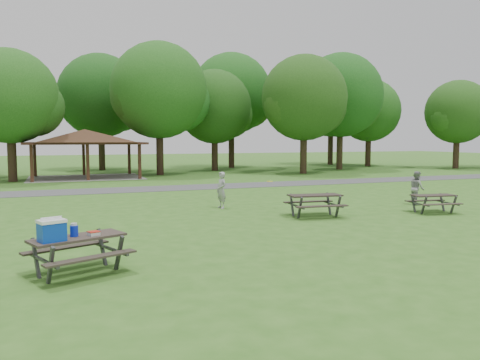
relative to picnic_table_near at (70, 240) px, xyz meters
name	(u,v)px	position (x,y,z in m)	size (l,w,h in m)	color
ground	(256,230)	(5.84, 3.28, -0.80)	(160.00, 160.00, 0.00)	#32641C
asphalt_path	(165,188)	(5.84, 17.28, -0.79)	(120.00, 3.20, 0.02)	#444547
pavilion	(85,138)	(1.84, 27.28, 2.26)	(8.60, 7.01, 3.76)	#3A2015
tree_row_d	(11,99)	(-3.08, 25.81, 4.97)	(6.93, 6.60, 9.27)	black
tree_row_e	(160,93)	(7.94, 28.31, 5.98)	(8.40, 8.00, 11.02)	black
tree_row_f	(215,109)	(13.93, 31.81, 5.04)	(7.35, 7.00, 9.55)	black
tree_row_g	(305,100)	(19.93, 25.31, 5.53)	(7.77, 7.40, 10.25)	black
tree_row_h	(341,98)	(25.94, 28.81, 6.23)	(8.61, 8.20, 11.37)	#302215
tree_row_i	(369,113)	(31.93, 32.31, 5.11)	(7.14, 6.80, 9.52)	black
tree_row_j	(458,114)	(37.92, 25.81, 4.76)	(6.72, 6.40, 8.96)	#301F15
tree_deep_b	(102,98)	(3.94, 36.31, 6.09)	(8.40, 8.00, 11.13)	black
tree_deep_c	(232,96)	(16.95, 35.31, 6.65)	(8.82, 8.40, 11.90)	#301C15
tree_deep_d	(332,105)	(29.94, 36.81, 6.23)	(8.40, 8.00, 11.27)	black
picnic_table_near	(70,240)	(0.00, 0.00, 0.00)	(2.45, 2.23, 1.39)	#302723
picnic_table_middle	(315,200)	(9.05, 4.96, -0.15)	(2.22, 1.87, 0.88)	black
picnic_table_far	(433,199)	(14.03, 4.01, -0.24)	(1.94, 1.65, 0.76)	#2A221E
frisbee_in_flight	(270,181)	(8.45, 7.80, 0.35)	(0.31, 0.31, 0.02)	yellow
frisbee_thrower	(221,190)	(6.38, 8.32, -0.01)	(0.58, 0.38, 1.59)	#99999B
frisbee_catcher	(417,188)	(15.07, 6.12, -0.03)	(0.75, 0.58, 1.54)	gray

